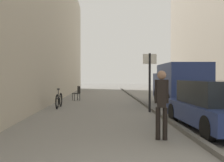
{
  "coord_description": "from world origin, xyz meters",
  "views": [
    {
      "loc": [
        -0.71,
        -2.9,
        1.58
      ],
      "look_at": [
        -0.21,
        11.78,
        1.33
      ],
      "focal_mm": 42.97,
      "sensor_mm": 36.0,
      "label": 1
    }
  ],
  "objects_px": {
    "bicycle_leaning": "(59,100)",
    "cafe_chair_near_window": "(77,92)",
    "street_sign_post": "(150,77)",
    "pedestrian_main_foreground": "(162,100)",
    "delivery_van": "(179,83)",
    "parked_car": "(215,106)"
  },
  "relations": [
    {
      "from": "delivery_van",
      "to": "cafe_chair_near_window",
      "type": "distance_m",
      "value": 6.62
    },
    {
      "from": "delivery_van",
      "to": "street_sign_post",
      "type": "distance_m",
      "value": 3.44
    },
    {
      "from": "pedestrian_main_foreground",
      "to": "bicycle_leaning",
      "type": "height_order",
      "value": "pedestrian_main_foreground"
    },
    {
      "from": "delivery_van",
      "to": "cafe_chair_near_window",
      "type": "relative_size",
      "value": 5.67
    },
    {
      "from": "pedestrian_main_foreground",
      "to": "cafe_chair_near_window",
      "type": "xyz_separation_m",
      "value": [
        -3.13,
        10.92,
        -0.45
      ]
    },
    {
      "from": "parked_car",
      "to": "cafe_chair_near_window",
      "type": "height_order",
      "value": "parked_car"
    },
    {
      "from": "pedestrian_main_foreground",
      "to": "street_sign_post",
      "type": "height_order",
      "value": "street_sign_post"
    },
    {
      "from": "delivery_van",
      "to": "bicycle_leaning",
      "type": "relative_size",
      "value": 3.01
    },
    {
      "from": "pedestrian_main_foreground",
      "to": "cafe_chair_near_window",
      "type": "height_order",
      "value": "pedestrian_main_foreground"
    },
    {
      "from": "parked_car",
      "to": "delivery_van",
      "type": "bearing_deg",
      "value": 80.88
    },
    {
      "from": "delivery_van",
      "to": "parked_car",
      "type": "relative_size",
      "value": 1.25
    },
    {
      "from": "bicycle_leaning",
      "to": "cafe_chair_near_window",
      "type": "bearing_deg",
      "value": 82.91
    },
    {
      "from": "delivery_van",
      "to": "parked_car",
      "type": "bearing_deg",
      "value": -95.66
    },
    {
      "from": "pedestrian_main_foreground",
      "to": "street_sign_post",
      "type": "distance_m",
      "value": 5.23
    },
    {
      "from": "delivery_van",
      "to": "street_sign_post",
      "type": "xyz_separation_m",
      "value": [
        -2.1,
        -2.71,
        0.33
      ]
    },
    {
      "from": "pedestrian_main_foreground",
      "to": "street_sign_post",
      "type": "bearing_deg",
      "value": 94.09
    },
    {
      "from": "street_sign_post",
      "to": "bicycle_leaning",
      "type": "distance_m",
      "value": 4.76
    },
    {
      "from": "bicycle_leaning",
      "to": "parked_car",
      "type": "bearing_deg",
      "value": -45.51
    },
    {
      "from": "delivery_van",
      "to": "bicycle_leaning",
      "type": "xyz_separation_m",
      "value": [
        -6.38,
        -0.96,
        -0.83
      ]
    },
    {
      "from": "street_sign_post",
      "to": "cafe_chair_near_window",
      "type": "height_order",
      "value": "street_sign_post"
    },
    {
      "from": "pedestrian_main_foreground",
      "to": "parked_car",
      "type": "bearing_deg",
      "value": 43.72
    },
    {
      "from": "parked_car",
      "to": "street_sign_post",
      "type": "distance_m",
      "value": 4.24
    }
  ]
}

